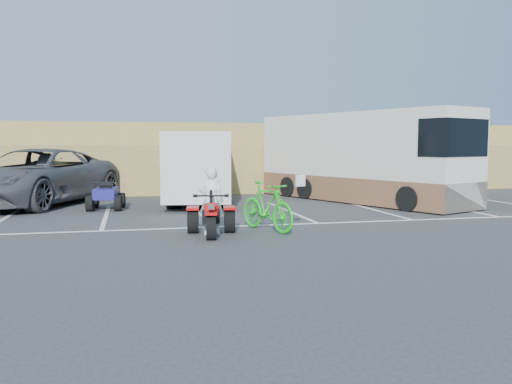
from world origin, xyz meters
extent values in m
plane|color=#343436|center=(0.00, 0.00, 0.00)|extent=(100.00, 100.00, 0.00)
cube|color=white|center=(-5.40, 5.00, 0.00)|extent=(0.12, 5.00, 0.01)
cube|color=white|center=(-2.70, 5.00, 0.00)|extent=(0.12, 5.00, 0.01)
cube|color=white|center=(0.00, 5.00, 0.00)|extent=(0.12, 5.00, 0.01)
cube|color=white|center=(2.70, 5.00, 0.00)|extent=(0.12, 5.00, 0.01)
cube|color=white|center=(5.40, 5.00, 0.00)|extent=(0.12, 5.00, 0.01)
cube|color=white|center=(8.10, 5.00, 0.00)|extent=(0.12, 5.00, 0.01)
cube|color=white|center=(0.00, 2.40, 0.00)|extent=(28.00, 0.12, 0.01)
cube|color=olive|center=(0.00, 14.00, 1.00)|extent=(40.00, 6.00, 2.00)
cube|color=olive|center=(0.00, 17.50, 2.00)|extent=(40.00, 4.00, 2.20)
imported|color=white|center=(-0.25, 1.28, 0.77)|extent=(0.61, 0.45, 1.54)
imported|color=#14BF19|center=(1.11, 1.52, 0.58)|extent=(1.24, 2.01, 1.17)
imported|color=#45474D|center=(-5.11, 8.68, 0.95)|extent=(5.73, 7.53, 1.90)
cube|color=silver|center=(0.29, 7.68, 1.34)|extent=(2.89, 5.46, 2.16)
cylinder|color=black|center=(0.29, 7.68, 0.30)|extent=(1.98, 0.91, 0.61)
cube|color=silver|center=(6.05, 7.35, 1.59)|extent=(5.28, 8.77, 3.10)
cube|color=brown|center=(6.05, 7.35, 0.47)|extent=(5.32, 8.79, 0.86)
cube|color=black|center=(7.70, 3.35, 2.24)|extent=(1.84, 0.77, 1.12)
camera|label=1|loc=(-2.03, -10.73, 2.03)|focal=38.00mm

